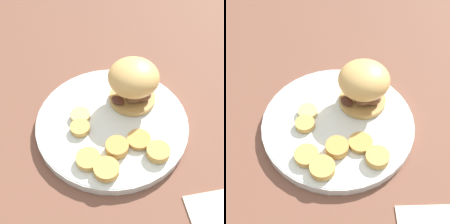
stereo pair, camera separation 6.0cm
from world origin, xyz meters
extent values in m
plane|color=brown|center=(0.00, 0.00, 0.00)|extent=(4.00, 4.00, 0.00)
cylinder|color=silver|center=(0.00, 0.00, 0.01)|extent=(0.30, 0.30, 0.02)
torus|color=silver|center=(0.00, 0.00, 0.02)|extent=(0.30, 0.30, 0.01)
cylinder|color=tan|center=(0.02, -0.07, 0.02)|extent=(0.10, 0.10, 0.01)
ellipsoid|color=brown|center=(0.01, -0.07, 0.04)|extent=(0.05, 0.06, 0.02)
ellipsoid|color=brown|center=(0.00, -0.08, 0.04)|extent=(0.04, 0.04, 0.02)
ellipsoid|color=brown|center=(0.01, -0.07, 0.04)|extent=(0.04, 0.05, 0.02)
ellipsoid|color=#4C281E|center=(0.02, -0.03, 0.04)|extent=(0.03, 0.03, 0.01)
ellipsoid|color=tan|center=(0.02, -0.07, 0.08)|extent=(0.10, 0.10, 0.06)
cylinder|color=#BC8942|center=(-0.06, 0.03, 0.03)|extent=(0.04, 0.04, 0.02)
cylinder|color=tan|center=(-0.05, 0.09, 0.03)|extent=(0.04, 0.04, 0.01)
cylinder|color=tan|center=(-0.09, 0.08, 0.03)|extent=(0.05, 0.05, 0.01)
cylinder|color=#BC8942|center=(-0.07, -0.01, 0.02)|extent=(0.04, 0.04, 0.01)
cylinder|color=#DBB766|center=(0.04, 0.05, 0.02)|extent=(0.04, 0.04, 0.01)
cylinder|color=tan|center=(0.02, 0.06, 0.03)|extent=(0.04, 0.04, 0.01)
cylinder|color=tan|center=(-0.11, -0.02, 0.03)|extent=(0.04, 0.04, 0.02)
camera|label=1|loc=(-0.31, 0.23, 0.50)|focal=50.00mm
camera|label=2|loc=(-0.34, 0.18, 0.50)|focal=50.00mm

